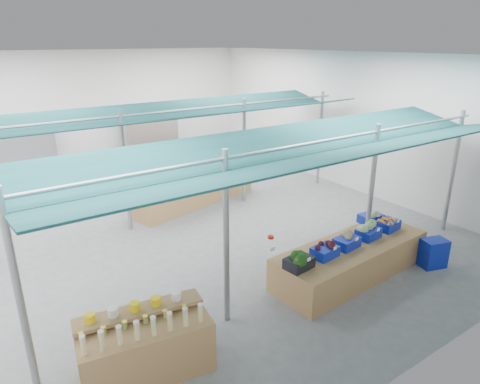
{
  "coord_description": "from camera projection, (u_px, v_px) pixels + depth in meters",
  "views": [
    {
      "loc": [
        -4.31,
        -9.21,
        4.53
      ],
      "look_at": [
        0.92,
        -1.6,
        1.22
      ],
      "focal_mm": 32.0,
      "sensor_mm": 36.0,
      "label": 1
    }
  ],
  "objects": [
    {
      "name": "crate_stack",
      "position": [
        433.0,
        253.0,
        8.95
      ],
      "size": [
        0.59,
        0.49,
        0.61
      ],
      "primitive_type": "cube",
      "rotation": [
        0.0,
        0.0,
        -0.3
      ],
      "color": "#0F23A3",
      "rests_on": "floor"
    },
    {
      "name": "crate_broccoli",
      "position": [
        299.0,
        260.0,
        7.57
      ],
      "size": [
        0.54,
        0.43,
        0.35
      ],
      "rotation": [
        0.0,
        0.0,
        0.12
      ],
      "color": "black",
      "rests_on": "veg_counter"
    },
    {
      "name": "crate_carrots",
      "position": [
        388.0,
        224.0,
        9.14
      ],
      "size": [
        0.54,
        0.43,
        0.29
      ],
      "rotation": [
        0.0,
        0.0,
        0.12
      ],
      "color": "#0F23A3",
      "rests_on": "veg_counter"
    },
    {
      "name": "back_shelving_right",
      "position": [
        151.0,
        137.0,
        16.36
      ],
      "size": [
        2.0,
        0.5,
        2.0
      ],
      "primitive_type": "cube",
      "color": "#B23F33",
      "rests_on": "floor"
    },
    {
      "name": "back_shelving_left",
      "position": [
        22.0,
        154.0,
        13.96
      ],
      "size": [
        2.0,
        0.5,
        2.0
      ],
      "primitive_type": "cube",
      "color": "#B23F33",
      "rests_on": "floor"
    },
    {
      "name": "awnings",
      "position": [
        237.0,
        127.0,
        9.08
      ],
      "size": [
        9.5,
        7.08,
        0.3
      ],
      "color": "#0A2D2B",
      "rests_on": "pole_grid"
    },
    {
      "name": "crate_beets",
      "position": [
        325.0,
        250.0,
        7.98
      ],
      "size": [
        0.54,
        0.43,
        0.29
      ],
      "rotation": [
        0.0,
        0.0,
        0.12
      ],
      "color": "#0F23A3",
      "rests_on": "veg_counter"
    },
    {
      "name": "vendor_right",
      "position": [
        194.0,
        165.0,
        13.47
      ],
      "size": [
        0.89,
        0.77,
        1.59
      ],
      "primitive_type": "imported",
      "rotation": [
        0.0,
        0.0,
        3.39
      ],
      "color": "#AD1519",
      "rests_on": "floor"
    },
    {
      "name": "pineapple",
      "position": [
        238.0,
        157.0,
        13.42
      ],
      "size": [
        0.14,
        0.14,
        0.39
      ],
      "rotation": [
        0.0,
        0.0,
        0.49
      ],
      "color": "#8C6019",
      "rests_on": "fruit_counter"
    },
    {
      "name": "far_counter",
      "position": [
        182.0,
        168.0,
        14.47
      ],
      "size": [
        4.71,
        2.2,
        0.83
      ],
      "primitive_type": "cube",
      "rotation": [
        0.0,
        0.0,
        0.29
      ],
      "color": "#9B7443",
      "rests_on": "floor"
    },
    {
      "name": "vendor_left",
      "position": [
        140.0,
        175.0,
        12.51
      ],
      "size": [
        0.65,
        0.51,
        1.59
      ],
      "primitive_type": "imported",
      "rotation": [
        0.0,
        0.0,
        3.39
      ],
      "color": "#15608E",
      "rests_on": "floor"
    },
    {
      "name": "sparrow",
      "position": [
        298.0,
        261.0,
        7.36
      ],
      "size": [
        0.12,
        0.09,
        0.11
      ],
      "rotation": [
        0.0,
        0.0,
        0.12
      ],
      "color": "brown",
      "rests_on": "crate_broccoli"
    },
    {
      "name": "crate_celeriac",
      "position": [
        347.0,
        240.0,
        8.34
      ],
      "size": [
        0.54,
        0.43,
        0.31
      ],
      "rotation": [
        0.0,
        0.0,
        0.12
      ],
      "color": "#0F23A3",
      "rests_on": "veg_counter"
    },
    {
      "name": "hall",
      "position": [
        146.0,
        115.0,
        11.2
      ],
      "size": [
        13.0,
        13.0,
        13.0
      ],
      "color": "silver",
      "rests_on": "ground"
    },
    {
      "name": "floor",
      "position": [
        175.0,
        226.0,
        10.97
      ],
      "size": [
        13.0,
        13.0,
        0.0
      ],
      "primitive_type": "plane",
      "color": "slate",
      "rests_on": "ground"
    },
    {
      "name": "pole_ribbon",
      "position": [
        271.0,
        238.0,
        7.86
      ],
      "size": [
        0.12,
        0.12,
        0.28
      ],
      "color": "#B41D0C",
      "rests_on": "pole_grid"
    },
    {
      "name": "bottle_shelf",
      "position": [
        145.0,
        345.0,
        6.05
      ],
      "size": [
        1.92,
        1.34,
        1.09
      ],
      "rotation": [
        0.0,
        0.0,
        -0.15
      ],
      "color": "#9B7443",
      "rests_on": "floor"
    },
    {
      "name": "veg_counter",
      "position": [
        351.0,
        260.0,
        8.62
      ],
      "size": [
        3.57,
        1.37,
        0.68
      ],
      "primitive_type": "cube",
      "rotation": [
        0.0,
        0.0,
        0.06
      ],
      "color": "#9B7443",
      "rests_on": "floor"
    },
    {
      "name": "apple_heap_yellow",
      "position": [
        170.0,
        178.0,
        11.49
      ],
      "size": [
        2.01,
        1.51,
        0.27
      ],
      "rotation": [
        0.0,
        0.0,
        0.49
      ],
      "color": "#997247",
      "rests_on": "fruit_counter"
    },
    {
      "name": "crate_cabbage",
      "position": [
        368.0,
        231.0,
        8.73
      ],
      "size": [
        0.54,
        0.43,
        0.35
      ],
      "rotation": [
        0.0,
        0.0,
        0.12
      ],
      "color": "#0F23A3",
      "rests_on": "veg_counter"
    },
    {
      "name": "crate_extra",
      "position": [
        371.0,
        217.0,
        9.45
      ],
      "size": [
        0.54,
        0.43,
        0.32
      ],
      "rotation": [
        0.0,
        0.0,
        -0.13
      ],
      "color": "#0F23A3",
      "rests_on": "veg_counter"
    },
    {
      "name": "apple_heap_red",
      "position": [
        216.0,
        164.0,
        12.73
      ],
      "size": [
        1.65,
        1.32,
        0.27
      ],
      "rotation": [
        0.0,
        0.0,
        0.49
      ],
      "color": "#997247",
      "rests_on": "fruit_counter"
    },
    {
      "name": "pole_grid",
      "position": [
        238.0,
        170.0,
        9.4
      ],
      "size": [
        10.0,
        4.6,
        3.0
      ],
      "color": "gray",
      "rests_on": "floor"
    },
    {
      "name": "fruit_counter",
      "position": [
        195.0,
        189.0,
        12.42
      ],
      "size": [
        4.08,
        1.88,
        0.85
      ],
      "primitive_type": "cube",
      "rotation": [
        0.0,
        0.0,
        0.24
      ],
      "color": "#9B7443",
      "rests_on": "floor"
    }
  ]
}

